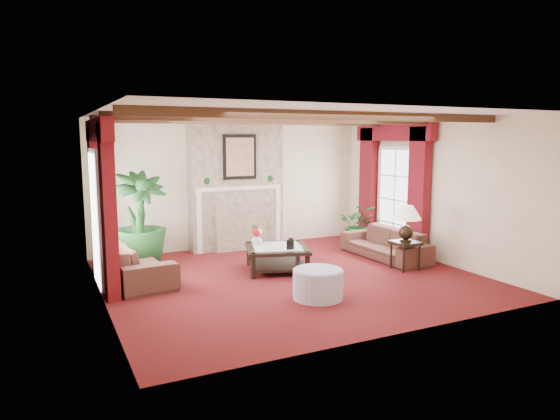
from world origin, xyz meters
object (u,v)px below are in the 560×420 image
ottoman (318,284)px  sofa_right (385,239)px  sofa_left (133,253)px  potted_palm (140,241)px  coffee_table (277,259)px  side_table (405,255)px

ottoman → sofa_right: bearing=33.2°
sofa_left → potted_palm: 0.74m
sofa_left → sofa_right: size_ratio=1.14×
sofa_left → ottoman: sofa_left is taller
sofa_right → coffee_table: bearing=-93.2°
sofa_left → side_table: size_ratio=4.39×
sofa_left → sofa_right: sofa_left is taller
sofa_left → ottoman: (2.26, -2.25, -0.22)m
sofa_left → coffee_table: sofa_left is taller
potted_palm → ottoman: potted_palm is taller
sofa_left → side_table: (4.48, -1.52, -0.17)m
sofa_left → potted_palm: bearing=-24.7°
sofa_left → ottoman: size_ratio=3.06×
sofa_left → coffee_table: 2.46m
potted_palm → ottoman: size_ratio=2.51×
sofa_right → potted_palm: potted_palm is taller
sofa_left → sofa_right: (4.70, -0.65, -0.05)m
sofa_right → potted_palm: (-4.46, 1.35, 0.11)m
side_table → ottoman: bearing=-161.7°
side_table → potted_palm: bearing=152.4°
sofa_left → coffee_table: bearing=-109.5°
sofa_left → potted_palm: size_ratio=1.22×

